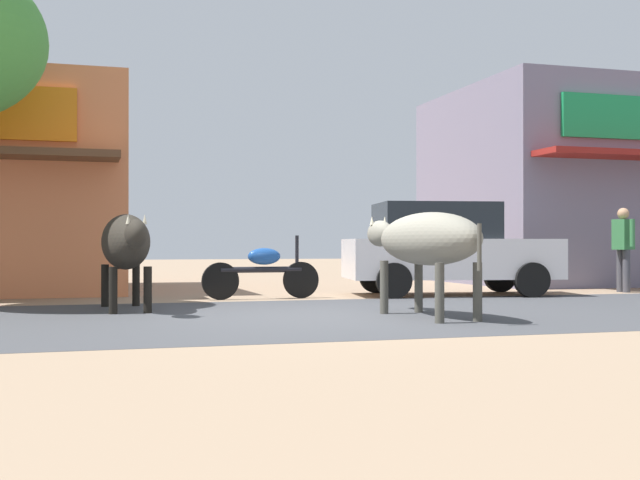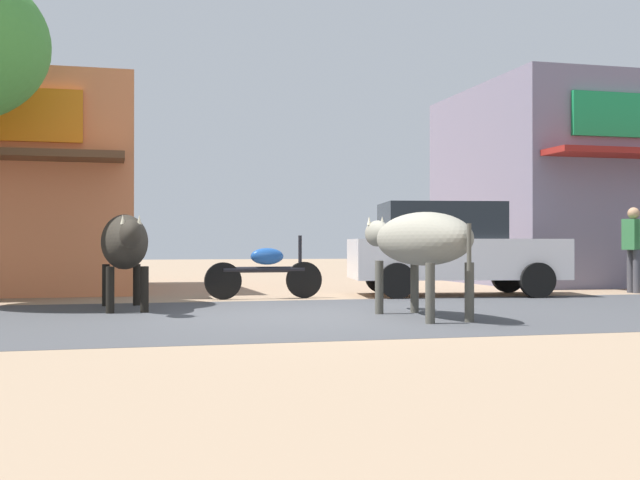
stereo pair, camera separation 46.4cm
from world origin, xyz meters
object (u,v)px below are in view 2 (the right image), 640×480
object	(u,v)px
parked_motorcycle	(266,271)
cow_far_dark	(419,240)
parked_hatchback_car	(451,248)
cow_near_brown	(125,243)
pedestrian_by_shop	(634,243)

from	to	relation	value
parked_motorcycle	cow_far_dark	size ratio (longest dim) A/B	0.73
parked_hatchback_car	cow_near_brown	size ratio (longest dim) A/B	1.48
parked_hatchback_car	cow_far_dark	world-z (taller)	parked_hatchback_car
cow_near_brown	cow_far_dark	size ratio (longest dim) A/B	0.97
parked_motorcycle	cow_far_dark	world-z (taller)	cow_far_dark
cow_near_brown	parked_hatchback_car	bearing A→B (deg)	17.75
pedestrian_by_shop	parked_motorcycle	bearing A→B (deg)	179.32
cow_near_brown	cow_far_dark	distance (m)	4.12
cow_near_brown	pedestrian_by_shop	xyz separation A→B (m)	(9.27, 1.66, 0.01)
parked_motorcycle	pedestrian_by_shop	bearing A→B (deg)	-0.68
parked_hatchback_car	pedestrian_by_shop	world-z (taller)	parked_hatchback_car
parked_hatchback_car	cow_far_dark	bearing A→B (deg)	-118.47
parked_hatchback_car	pedestrian_by_shop	xyz separation A→B (m)	(3.61, -0.15, 0.10)
parked_motorcycle	cow_near_brown	size ratio (longest dim) A/B	0.75
parked_motorcycle	cow_far_dark	distance (m)	4.11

